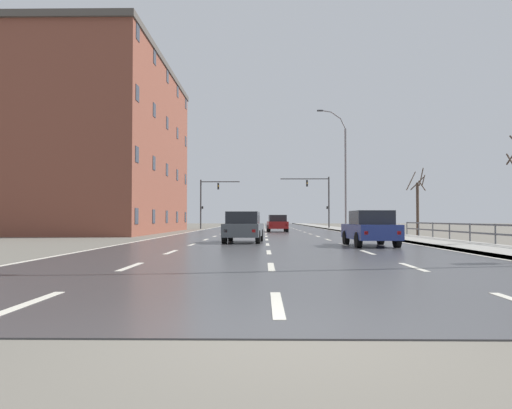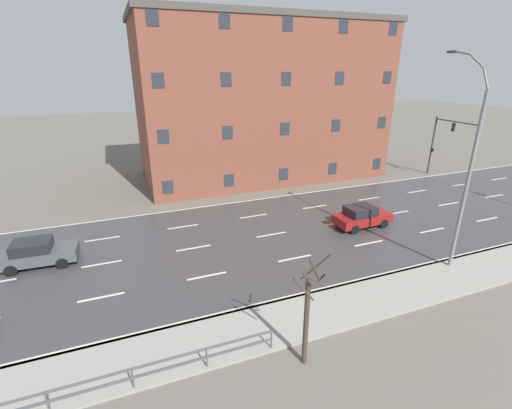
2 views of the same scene
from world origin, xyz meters
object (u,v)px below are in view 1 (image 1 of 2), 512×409
object	(u,v)px
car_far_right	(277,223)
car_distant	(370,228)
car_far_left	(243,227)
street_lamp_midground	(344,172)
traffic_signal_right	(320,194)
traffic_signal_left	(208,197)
brick_building	(108,148)

from	to	relation	value
car_far_right	car_distant	world-z (taller)	same
car_far_left	car_far_right	bearing A→B (deg)	86.58
street_lamp_midground	car_far_right	xyz separation A→B (m)	(-6.34, -1.28, -4.84)
traffic_signal_right	car_distant	distance (m)	39.89
traffic_signal_right	traffic_signal_left	xyz separation A→B (m)	(-13.80, -0.45, -0.32)
traffic_signal_right	car_far_left	distance (m)	37.47
traffic_signal_right	car_distant	bearing A→B (deg)	-93.25
car_distant	car_far_right	bearing A→B (deg)	96.10
car_far_right	brick_building	world-z (taller)	brick_building
traffic_signal_right	traffic_signal_left	distance (m)	13.81
traffic_signal_right	brick_building	xyz separation A→B (m)	(-20.95, -17.23, 3.30)
street_lamp_midground	traffic_signal_left	bearing A→B (deg)	135.88
car_far_left	car_far_right	size ratio (longest dim) A/B	1.01
car_far_left	brick_building	size ratio (longest dim) A/B	0.17
car_far_right	car_distant	size ratio (longest dim) A/B	1.00
street_lamp_midground	car_far_right	size ratio (longest dim) A/B	2.79
traffic_signal_right	car_distant	size ratio (longest dim) A/B	1.54
traffic_signal_left	car_distant	xyz separation A→B (m)	(11.55, -39.23, -3.15)
traffic_signal_right	car_far_right	xyz separation A→B (m)	(-5.68, -15.76, -3.47)
traffic_signal_left	traffic_signal_right	bearing A→B (deg)	1.87
traffic_signal_right	car_far_left	xyz separation A→B (m)	(-7.97, -36.45, -3.47)
traffic_signal_right	car_far_right	world-z (taller)	traffic_signal_right
car_far_left	car_distant	size ratio (longest dim) A/B	1.01
street_lamp_midground	car_distant	size ratio (longest dim) A/B	2.79
traffic_signal_right	traffic_signal_left	size ratio (longest dim) A/B	1.06
car_far_left	car_distant	bearing A→B (deg)	-26.60
traffic_signal_right	car_far_left	bearing A→B (deg)	-102.33
street_lamp_midground	brick_building	xyz separation A→B (m)	(-21.61, -2.76, 1.92)
car_far_right	car_distant	bearing A→B (deg)	-83.80
traffic_signal_right	street_lamp_midground	bearing A→B (deg)	-87.39
brick_building	traffic_signal_right	bearing A→B (deg)	39.44
car_far_left	car_distant	xyz separation A→B (m)	(5.71, -3.23, 0.00)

